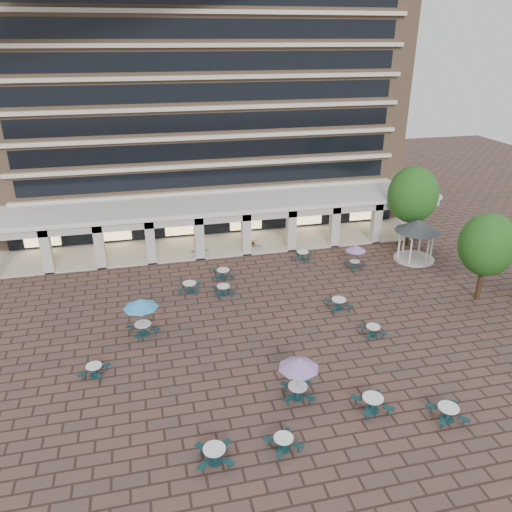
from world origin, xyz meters
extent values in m
plane|color=brown|center=(0.00, 0.00, 0.00)|extent=(120.00, 120.00, 0.00)
cube|color=#927152|center=(0.00, 25.50, 11.00)|extent=(40.00, 15.00, 22.00)
cube|color=beige|center=(0.00, 17.75, 4.50)|extent=(36.80, 0.50, 0.35)
cube|color=black|center=(0.00, 17.98, 5.80)|extent=(35.20, 0.05, 1.60)
cube|color=beige|center=(0.00, 17.75, 7.10)|extent=(36.80, 0.50, 0.35)
cube|color=black|center=(0.00, 17.98, 8.40)|extent=(35.20, 0.05, 1.60)
cube|color=beige|center=(0.00, 17.75, 9.70)|extent=(36.80, 0.50, 0.35)
cube|color=black|center=(0.00, 17.98, 11.00)|extent=(35.20, 0.05, 1.60)
cube|color=beige|center=(0.00, 17.75, 12.30)|extent=(36.80, 0.50, 0.35)
cube|color=black|center=(0.00, 17.98, 13.60)|extent=(35.20, 0.05, 1.60)
cube|color=beige|center=(0.00, 17.75, 14.90)|extent=(36.80, 0.50, 0.35)
cube|color=black|center=(0.00, 17.98, 16.20)|extent=(35.20, 0.05, 1.60)
cube|color=beige|center=(0.00, 17.75, 17.50)|extent=(36.80, 0.50, 0.35)
cube|color=black|center=(0.00, 17.98, 18.80)|extent=(35.20, 0.05, 1.60)
cube|color=beige|center=(0.00, 17.75, 20.10)|extent=(36.80, 0.50, 0.35)
cube|color=white|center=(0.00, 15.00, 4.20)|extent=(42.00, 6.60, 0.40)
cube|color=beige|center=(0.00, 12.15, 3.75)|extent=(42.00, 0.30, 0.90)
cube|color=black|center=(0.00, 17.70, 1.80)|extent=(38.00, 0.15, 3.20)
cube|color=beige|center=(0.00, 15.00, 0.06)|extent=(42.00, 6.00, 0.12)
cube|color=beige|center=(-14.78, 12.40, 2.00)|extent=(0.80, 0.80, 4.00)
cube|color=beige|center=(-10.56, 12.40, 2.00)|extent=(0.80, 0.80, 4.00)
cube|color=beige|center=(-6.33, 12.40, 2.00)|extent=(0.80, 0.80, 4.00)
cube|color=beige|center=(-2.11, 12.40, 2.00)|extent=(0.80, 0.80, 4.00)
cube|color=beige|center=(2.11, 12.40, 2.00)|extent=(0.80, 0.80, 4.00)
cube|color=beige|center=(6.33, 12.40, 2.00)|extent=(0.80, 0.80, 4.00)
cube|color=beige|center=(10.56, 12.40, 2.00)|extent=(0.80, 0.80, 4.00)
cube|color=beige|center=(14.78, 12.40, 2.00)|extent=(0.80, 0.80, 4.00)
cube|color=beige|center=(19.00, 12.40, 2.00)|extent=(0.80, 0.80, 4.00)
cube|color=#FFD88C|center=(-16.00, 17.55, 1.60)|extent=(3.20, 0.08, 2.40)
cube|color=#FFD88C|center=(-9.60, 17.55, 1.60)|extent=(3.20, 0.08, 2.40)
cube|color=#FFD88C|center=(-3.20, 17.55, 1.60)|extent=(3.20, 0.08, 2.40)
cube|color=#FFD88C|center=(3.20, 17.55, 1.60)|extent=(3.20, 0.08, 2.40)
cube|color=#FFD88C|center=(9.60, 17.55, 1.60)|extent=(3.20, 0.08, 2.40)
cube|color=#FFD88C|center=(16.00, 17.55, 1.60)|extent=(3.20, 0.08, 2.40)
cylinder|color=#14373C|center=(-4.49, -11.00, 0.02)|extent=(0.74, 0.74, 0.04)
cylinder|color=#14373C|center=(-4.49, -11.00, 0.35)|extent=(0.19, 0.19, 0.70)
cylinder|color=white|center=(-4.49, -11.00, 0.77)|extent=(1.06, 1.06, 0.05)
cube|color=#14373C|center=(-3.87, -10.45, 0.47)|extent=(0.63, 0.61, 0.05)
cylinder|color=#14373C|center=(-3.87, -10.45, 0.22)|extent=(0.08, 0.08, 0.44)
cube|color=#14373C|center=(-5.04, -10.38, 0.47)|extent=(0.61, 0.63, 0.05)
cylinder|color=#14373C|center=(-5.04, -10.38, 0.22)|extent=(0.08, 0.08, 0.44)
cube|color=#14373C|center=(-5.10, -11.55, 0.47)|extent=(0.63, 0.61, 0.05)
cylinder|color=#14373C|center=(-5.10, -11.55, 0.22)|extent=(0.08, 0.08, 0.44)
cube|color=#14373C|center=(-3.93, -11.62, 0.47)|extent=(0.61, 0.63, 0.05)
cylinder|color=#14373C|center=(-3.93, -11.62, 0.22)|extent=(0.08, 0.08, 0.44)
cylinder|color=#14373C|center=(-1.16, -11.00, 0.02)|extent=(0.67, 0.67, 0.04)
cylinder|color=#14373C|center=(-1.16, -11.00, 0.32)|extent=(0.17, 0.17, 0.63)
cylinder|color=white|center=(-1.16, -11.00, 0.70)|extent=(0.95, 0.95, 0.05)
cube|color=#14373C|center=(-0.79, -10.35, 0.42)|extent=(0.49, 0.59, 0.05)
cylinder|color=#14373C|center=(-0.79, -10.35, 0.20)|extent=(0.08, 0.08, 0.40)
cube|color=#14373C|center=(-1.80, -10.63, 0.42)|extent=(0.59, 0.49, 0.05)
cylinder|color=#14373C|center=(-1.80, -10.63, 0.20)|extent=(0.08, 0.08, 0.40)
cube|color=#14373C|center=(-1.52, -11.65, 0.42)|extent=(0.49, 0.59, 0.05)
cylinder|color=#14373C|center=(-1.52, -11.65, 0.20)|extent=(0.08, 0.08, 0.40)
cube|color=#14373C|center=(-0.51, -11.37, 0.42)|extent=(0.59, 0.49, 0.05)
cylinder|color=#14373C|center=(-0.51, -11.37, 0.20)|extent=(0.08, 0.08, 0.40)
cylinder|color=#14373C|center=(4.18, -9.45, 0.02)|extent=(0.78, 0.78, 0.04)
cylinder|color=#14373C|center=(4.18, -9.45, 0.37)|extent=(0.20, 0.20, 0.73)
cylinder|color=white|center=(4.18, -9.45, 0.81)|extent=(1.11, 1.11, 0.06)
cube|color=#14373C|center=(4.75, -8.80, 0.49)|extent=(0.64, 0.67, 0.06)
cylinder|color=#14373C|center=(4.75, -8.80, 0.23)|extent=(0.09, 0.09, 0.47)
cube|color=#14373C|center=(3.52, -8.89, 0.49)|extent=(0.67, 0.64, 0.06)
cylinder|color=#14373C|center=(3.52, -8.89, 0.23)|extent=(0.09, 0.09, 0.47)
cube|color=#14373C|center=(3.61, -10.11, 0.49)|extent=(0.64, 0.67, 0.06)
cylinder|color=#14373C|center=(3.61, -10.11, 0.23)|extent=(0.09, 0.09, 0.47)
cube|color=#14373C|center=(4.84, -10.02, 0.49)|extent=(0.67, 0.64, 0.06)
cylinder|color=#14373C|center=(4.84, -10.02, 0.23)|extent=(0.09, 0.09, 0.47)
cylinder|color=#14373C|center=(7.64, -11.00, 0.02)|extent=(0.75, 0.75, 0.04)
cylinder|color=#14373C|center=(7.64, -11.00, 0.35)|extent=(0.19, 0.19, 0.70)
cylinder|color=white|center=(7.64, -11.00, 0.78)|extent=(1.07, 1.07, 0.05)
cube|color=#14373C|center=(8.27, -10.46, 0.47)|extent=(0.64, 0.61, 0.05)
cylinder|color=#14373C|center=(8.27, -10.46, 0.22)|extent=(0.09, 0.09, 0.45)
cube|color=#14373C|center=(7.10, -10.37, 0.47)|extent=(0.61, 0.64, 0.05)
cylinder|color=#14373C|center=(7.10, -10.37, 0.22)|extent=(0.09, 0.09, 0.45)
cube|color=#14373C|center=(7.01, -11.54, 0.47)|extent=(0.64, 0.61, 0.05)
cylinder|color=#14373C|center=(7.01, -11.54, 0.22)|extent=(0.09, 0.09, 0.45)
cube|color=#14373C|center=(8.19, -11.63, 0.47)|extent=(0.61, 0.64, 0.05)
cylinder|color=#14373C|center=(8.19, -11.63, 0.22)|extent=(0.09, 0.09, 0.45)
cylinder|color=#14373C|center=(-7.40, 0.85, 0.02)|extent=(0.76, 0.76, 0.04)
cylinder|color=#14373C|center=(-7.40, 0.85, 0.36)|extent=(0.20, 0.20, 0.72)
cylinder|color=white|center=(-7.40, 0.85, 0.80)|extent=(1.09, 1.09, 0.05)
cube|color=#14373C|center=(-7.04, 1.62, 0.48)|extent=(0.53, 0.67, 0.05)
cylinder|color=#14373C|center=(-7.04, 1.62, 0.23)|extent=(0.09, 0.09, 0.46)
cube|color=#14373C|center=(-8.17, 1.20, 0.48)|extent=(0.67, 0.53, 0.05)
cylinder|color=#14373C|center=(-8.17, 1.20, 0.23)|extent=(0.09, 0.09, 0.46)
cube|color=#14373C|center=(-7.76, 0.07, 0.48)|extent=(0.53, 0.67, 0.05)
cylinder|color=#14373C|center=(-7.76, 0.07, 0.23)|extent=(0.09, 0.09, 0.46)
cube|color=#14373C|center=(-6.63, 0.49, 0.48)|extent=(0.67, 0.53, 0.05)
cylinder|color=#14373C|center=(-6.63, 0.49, 0.23)|extent=(0.09, 0.09, 0.46)
cylinder|color=gray|center=(-7.40, 0.85, 1.31)|extent=(0.05, 0.05, 2.62)
cone|color=#3593D9|center=(-7.40, 0.85, 2.35)|extent=(2.29, 2.29, 0.60)
cylinder|color=#14373C|center=(-10.30, -2.99, 0.02)|extent=(0.65, 0.65, 0.04)
cylinder|color=#14373C|center=(-10.30, -2.99, 0.31)|extent=(0.17, 0.17, 0.61)
cylinder|color=white|center=(-10.30, -2.99, 0.68)|extent=(0.93, 0.93, 0.05)
cube|color=#14373C|center=(-9.64, -2.69, 0.41)|extent=(0.57, 0.44, 0.05)
cylinder|color=#14373C|center=(-9.64, -2.69, 0.19)|extent=(0.07, 0.07, 0.39)
cube|color=#14373C|center=(-10.59, -2.32, 0.41)|extent=(0.44, 0.57, 0.05)
cylinder|color=#14373C|center=(-10.59, -2.32, 0.19)|extent=(0.07, 0.07, 0.39)
cube|color=#14373C|center=(-10.96, -3.28, 0.41)|extent=(0.57, 0.44, 0.05)
cylinder|color=#14373C|center=(-10.96, -3.28, 0.19)|extent=(0.07, 0.07, 0.39)
cube|color=#14373C|center=(-10.00, -3.65, 0.41)|extent=(0.44, 0.57, 0.05)
cylinder|color=#14373C|center=(-10.00, -3.65, 0.19)|extent=(0.07, 0.07, 0.39)
cylinder|color=#14373C|center=(0.63, -7.60, 0.02)|extent=(0.74, 0.74, 0.04)
cylinder|color=#14373C|center=(0.63, -7.60, 0.35)|extent=(0.19, 0.19, 0.70)
cylinder|color=white|center=(0.63, -7.60, 0.77)|extent=(1.06, 1.06, 0.05)
cube|color=#14373C|center=(1.30, -7.11, 0.47)|extent=(0.64, 0.58, 0.05)
cylinder|color=#14373C|center=(1.30, -7.11, 0.22)|extent=(0.08, 0.08, 0.44)
cube|color=#14373C|center=(0.14, -6.94, 0.47)|extent=(0.58, 0.64, 0.05)
cylinder|color=#14373C|center=(0.14, -6.94, 0.22)|extent=(0.08, 0.08, 0.44)
cube|color=#14373C|center=(-0.03, -8.09, 0.47)|extent=(0.64, 0.58, 0.05)
cylinder|color=#14373C|center=(-0.03, -8.09, 0.22)|extent=(0.08, 0.08, 0.44)
cube|color=#14373C|center=(1.12, -8.26, 0.47)|extent=(0.58, 0.64, 0.05)
cylinder|color=#14373C|center=(1.12, -8.26, 0.22)|extent=(0.08, 0.08, 0.44)
cylinder|color=gray|center=(0.63, -7.60, 1.27)|extent=(0.05, 0.05, 2.54)
cone|color=#9772BD|center=(0.63, -7.60, 2.27)|extent=(2.22, 2.22, 0.58)
cylinder|color=#14373C|center=(7.38, -2.78, 0.02)|extent=(0.65, 0.65, 0.04)
cylinder|color=#14373C|center=(7.38, -2.78, 0.31)|extent=(0.17, 0.17, 0.61)
cylinder|color=white|center=(7.38, -2.78, 0.68)|extent=(0.93, 0.93, 0.05)
cube|color=#14373C|center=(7.91, -2.30, 0.41)|extent=(0.55, 0.54, 0.05)
cylinder|color=#14373C|center=(7.91, -2.30, 0.19)|extent=(0.07, 0.07, 0.39)
cube|color=#14373C|center=(6.89, -2.25, 0.41)|extent=(0.54, 0.55, 0.05)
cylinder|color=#14373C|center=(6.89, -2.25, 0.19)|extent=(0.07, 0.07, 0.39)
cube|color=#14373C|center=(6.85, -3.27, 0.41)|extent=(0.55, 0.54, 0.05)
cylinder|color=#14373C|center=(6.85, -3.27, 0.19)|extent=(0.07, 0.07, 0.39)
cube|color=#14373C|center=(7.87, -3.32, 0.41)|extent=(0.54, 0.55, 0.05)
cylinder|color=#14373C|center=(7.87, -3.32, 0.19)|extent=(0.07, 0.07, 0.39)
cylinder|color=#14373C|center=(-3.73, 6.18, 0.02)|extent=(0.73, 0.73, 0.04)
cylinder|color=#14373C|center=(-3.73, 6.18, 0.34)|extent=(0.19, 0.19, 0.69)
cylinder|color=white|center=(-3.73, 6.18, 0.76)|extent=(1.04, 1.04, 0.05)
cube|color=#14373C|center=(-3.03, 6.58, 0.46)|extent=(0.64, 0.54, 0.05)
cylinder|color=#14373C|center=(-3.03, 6.58, 0.22)|extent=(0.08, 0.08, 0.44)
cube|color=#14373C|center=(-4.13, 6.88, 0.46)|extent=(0.54, 0.64, 0.05)
cylinder|color=#14373C|center=(-4.13, 6.88, 0.22)|extent=(0.08, 0.08, 0.44)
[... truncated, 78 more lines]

